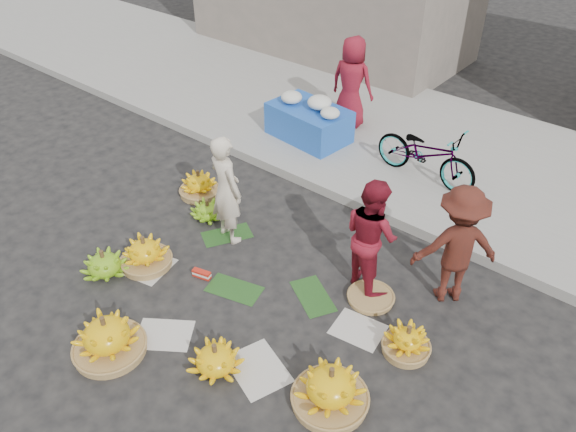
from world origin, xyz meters
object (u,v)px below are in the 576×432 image
Objects in this scene: banana_bunch_0 at (145,253)px; banana_bunch_4 at (331,388)px; bicycle at (426,153)px; vendor_cream at (226,190)px; flower_table at (309,121)px.

banana_bunch_4 reaches higher than banana_bunch_0.
bicycle is at bearing 64.97° from banana_bunch_0.
bicycle is at bearing -103.59° from vendor_cream.
bicycle is (2.11, 0.06, 0.11)m from flower_table.
flower_table reaches higher than banana_bunch_4.
vendor_cream reaches higher than bicycle.
banana_bunch_0 is 4.24m from bicycle.
vendor_cream is 3.09m from bicycle.
banana_bunch_0 is at bearing 176.38° from banana_bunch_4.
banana_bunch_4 is 5.14m from flower_table.
vendor_cream is at bearing -68.52° from flower_table.
banana_bunch_4 is 0.45× the size of bicycle.
flower_table is at bearing 94.91° from banana_bunch_0.
flower_table is (-0.32, 3.76, 0.25)m from banana_bunch_0.
vendor_cream is 1.07× the size of flower_table.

